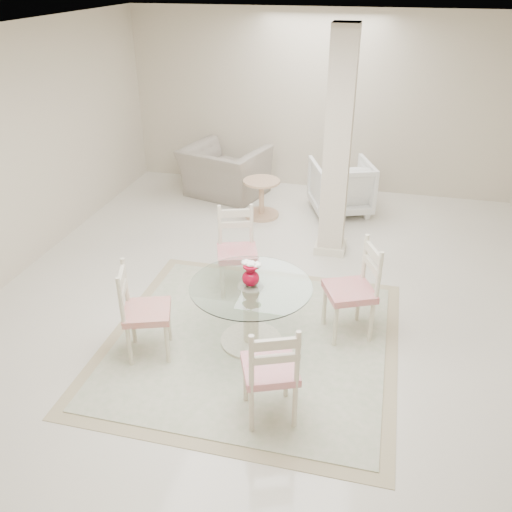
% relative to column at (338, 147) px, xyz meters
% --- Properties ---
extents(ground, '(7.00, 7.00, 0.00)m').
position_rel_column_xyz_m(ground, '(-0.50, -1.30, -1.35)').
color(ground, silver).
rests_on(ground, ground).
extents(room_shell, '(6.02, 7.02, 2.71)m').
position_rel_column_xyz_m(room_shell, '(-0.50, -1.30, 0.51)').
color(room_shell, beige).
rests_on(room_shell, ground).
extents(column, '(0.30, 0.30, 2.70)m').
position_rel_column_xyz_m(column, '(0.00, 0.00, 0.00)').
color(column, beige).
rests_on(column, ground).
extents(area_rug, '(2.77, 2.77, 0.02)m').
position_rel_column_xyz_m(area_rug, '(-0.51, -2.11, -1.34)').
color(area_rug, tan).
rests_on(area_rug, ground).
extents(dining_table, '(1.13, 1.13, 0.65)m').
position_rel_column_xyz_m(dining_table, '(-0.51, -2.11, -1.02)').
color(dining_table, beige).
rests_on(dining_table, ground).
extents(red_vase, '(0.19, 0.16, 0.25)m').
position_rel_column_xyz_m(red_vase, '(-0.51, -2.11, -0.58)').
color(red_vase, '#A1041F').
rests_on(red_vase, dining_table).
extents(dining_chair_east, '(0.57, 0.57, 1.09)m').
position_rel_column_xyz_m(dining_chair_east, '(0.42, -1.71, -0.78)').
color(dining_chair_east, beige).
rests_on(dining_chair_east, ground).
extents(dining_chair_north, '(0.54, 0.54, 1.06)m').
position_rel_column_xyz_m(dining_chair_north, '(-0.91, -1.17, -0.79)').
color(dining_chair_north, beige).
rests_on(dining_chair_north, ground).
extents(dining_chair_west, '(0.52, 0.52, 1.03)m').
position_rel_column_xyz_m(dining_chair_west, '(-1.45, -2.50, -0.81)').
color(dining_chair_west, beige).
rests_on(dining_chair_west, ground).
extents(dining_chair_south, '(0.54, 0.54, 1.04)m').
position_rel_column_xyz_m(dining_chair_south, '(-0.12, -3.05, -0.80)').
color(dining_chair_south, beige).
rests_on(dining_chair_south, ground).
extents(recliner_taupe, '(1.42, 1.32, 0.76)m').
position_rel_column_xyz_m(recliner_taupe, '(-1.85, 1.49, -0.97)').
color(recliner_taupe, gray).
rests_on(recliner_taupe, ground).
extents(armchair_white, '(1.07, 1.08, 0.77)m').
position_rel_column_xyz_m(armchair_white, '(-0.02, 1.27, -0.97)').
color(armchair_white, white).
rests_on(armchair_white, ground).
extents(side_table, '(0.52, 0.52, 0.54)m').
position_rel_column_xyz_m(side_table, '(-1.10, 0.83, -1.10)').
color(side_table, '#D6A784').
rests_on(side_table, ground).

